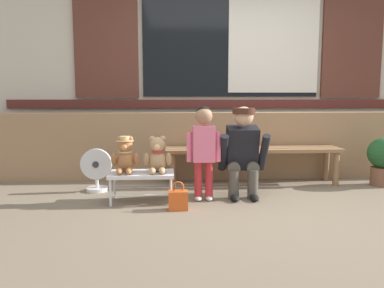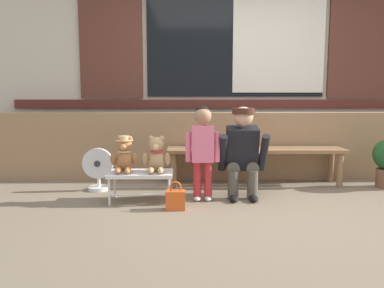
{
  "view_description": "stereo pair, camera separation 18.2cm",
  "coord_description": "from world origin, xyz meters",
  "px_view_note": "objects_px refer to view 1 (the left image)",
  "views": [
    {
      "loc": [
        -0.85,
        -3.39,
        1.05
      ],
      "look_at": [
        -0.61,
        0.6,
        0.55
      ],
      "focal_mm": 35.48,
      "sensor_mm": 36.0,
      "label": 1
    },
    {
      "loc": [
        -0.67,
        -3.4,
        1.05
      ],
      "look_at": [
        -0.61,
        0.6,
        0.55
      ],
      "focal_mm": 35.48,
      "sensor_mm": 36.0,
      "label": 2
    }
  ],
  "objects_px": {
    "teddy_bear_plain": "(158,156)",
    "potted_plant": "(383,159)",
    "wooden_bench_long": "(253,153)",
    "teddy_bear_with_hat": "(125,155)",
    "small_display_bench": "(142,176)",
    "child_standing": "(204,143)",
    "adult_crouching": "(243,152)",
    "floor_fan": "(96,170)",
    "handbag_on_ground": "(178,200)"
  },
  "relations": [
    {
      "from": "handbag_on_ground",
      "to": "floor_fan",
      "type": "height_order",
      "value": "floor_fan"
    },
    {
      "from": "floor_fan",
      "to": "potted_plant",
      "type": "bearing_deg",
      "value": 1.24
    },
    {
      "from": "teddy_bear_with_hat",
      "to": "potted_plant",
      "type": "bearing_deg",
      "value": 10.06
    },
    {
      "from": "small_display_bench",
      "to": "potted_plant",
      "type": "xyz_separation_m",
      "value": [
        2.79,
        0.53,
        0.06
      ]
    },
    {
      "from": "teddy_bear_plain",
      "to": "potted_plant",
      "type": "bearing_deg",
      "value": 11.26
    },
    {
      "from": "small_display_bench",
      "to": "floor_fan",
      "type": "height_order",
      "value": "floor_fan"
    },
    {
      "from": "potted_plant",
      "to": "wooden_bench_long",
      "type": "bearing_deg",
      "value": 172.85
    },
    {
      "from": "potted_plant",
      "to": "teddy_bear_plain",
      "type": "bearing_deg",
      "value": -168.74
    },
    {
      "from": "teddy_bear_with_hat",
      "to": "teddy_bear_plain",
      "type": "height_order",
      "value": "same"
    },
    {
      "from": "teddy_bear_with_hat",
      "to": "adult_crouching",
      "type": "distance_m",
      "value": 1.21
    },
    {
      "from": "teddy_bear_with_hat",
      "to": "child_standing",
      "type": "height_order",
      "value": "child_standing"
    },
    {
      "from": "wooden_bench_long",
      "to": "potted_plant",
      "type": "relative_size",
      "value": 3.68
    },
    {
      "from": "adult_crouching",
      "to": "child_standing",
      "type": "bearing_deg",
      "value": -164.3
    },
    {
      "from": "child_standing",
      "to": "handbag_on_ground",
      "type": "distance_m",
      "value": 0.65
    },
    {
      "from": "potted_plant",
      "to": "handbag_on_ground",
      "type": "bearing_deg",
      "value": -161.31
    },
    {
      "from": "teddy_bear_plain",
      "to": "child_standing",
      "type": "bearing_deg",
      "value": 2.05
    },
    {
      "from": "handbag_on_ground",
      "to": "floor_fan",
      "type": "distance_m",
      "value": 1.17
    },
    {
      "from": "small_display_bench",
      "to": "child_standing",
      "type": "distance_m",
      "value": 0.7
    },
    {
      "from": "potted_plant",
      "to": "adult_crouching",
      "type": "bearing_deg",
      "value": -167.45
    },
    {
      "from": "teddy_bear_with_hat",
      "to": "potted_plant",
      "type": "distance_m",
      "value": 3.0
    },
    {
      "from": "teddy_bear_with_hat",
      "to": "floor_fan",
      "type": "bearing_deg",
      "value": 129.48
    },
    {
      "from": "small_display_bench",
      "to": "adult_crouching",
      "type": "xyz_separation_m",
      "value": [
        1.05,
        0.14,
        0.21
      ]
    },
    {
      "from": "teddy_bear_with_hat",
      "to": "adult_crouching",
      "type": "bearing_deg",
      "value": 6.38
    },
    {
      "from": "wooden_bench_long",
      "to": "potted_plant",
      "type": "distance_m",
      "value": 1.52
    },
    {
      "from": "small_display_bench",
      "to": "floor_fan",
      "type": "relative_size",
      "value": 1.33
    },
    {
      "from": "small_display_bench",
      "to": "teddy_bear_plain",
      "type": "xyz_separation_m",
      "value": [
        0.16,
        0.0,
        0.2
      ]
    },
    {
      "from": "teddy_bear_plain",
      "to": "adult_crouching",
      "type": "distance_m",
      "value": 0.9
    },
    {
      "from": "floor_fan",
      "to": "teddy_bear_plain",
      "type": "bearing_deg",
      "value": -33.17
    },
    {
      "from": "child_standing",
      "to": "handbag_on_ground",
      "type": "bearing_deg",
      "value": -130.18
    },
    {
      "from": "teddy_bear_plain",
      "to": "potted_plant",
      "type": "height_order",
      "value": "teddy_bear_plain"
    },
    {
      "from": "wooden_bench_long",
      "to": "adult_crouching",
      "type": "bearing_deg",
      "value": -112.14
    },
    {
      "from": "teddy_bear_plain",
      "to": "potted_plant",
      "type": "relative_size",
      "value": 0.64
    },
    {
      "from": "wooden_bench_long",
      "to": "handbag_on_ground",
      "type": "distance_m",
      "value": 1.4
    },
    {
      "from": "wooden_bench_long",
      "to": "teddy_bear_with_hat",
      "type": "distance_m",
      "value": 1.61
    },
    {
      "from": "teddy_bear_with_hat",
      "to": "floor_fan",
      "type": "height_order",
      "value": "teddy_bear_with_hat"
    },
    {
      "from": "small_display_bench",
      "to": "child_standing",
      "type": "bearing_deg",
      "value": 1.66
    },
    {
      "from": "wooden_bench_long",
      "to": "teddy_bear_plain",
      "type": "height_order",
      "value": "teddy_bear_plain"
    },
    {
      "from": "teddy_bear_with_hat",
      "to": "potted_plant",
      "type": "relative_size",
      "value": 0.64
    },
    {
      "from": "adult_crouching",
      "to": "handbag_on_ground",
      "type": "distance_m",
      "value": 0.9
    },
    {
      "from": "potted_plant",
      "to": "floor_fan",
      "type": "relative_size",
      "value": 1.19
    },
    {
      "from": "small_display_bench",
      "to": "wooden_bench_long",
      "type": "bearing_deg",
      "value": 29.14
    },
    {
      "from": "teddy_bear_with_hat",
      "to": "adult_crouching",
      "type": "xyz_separation_m",
      "value": [
        1.21,
        0.14,
        0.01
      ]
    },
    {
      "from": "handbag_on_ground",
      "to": "floor_fan",
      "type": "bearing_deg",
      "value": 139.76
    },
    {
      "from": "teddy_bear_with_hat",
      "to": "handbag_on_ground",
      "type": "bearing_deg",
      "value": -30.17
    },
    {
      "from": "teddy_bear_plain",
      "to": "adult_crouching",
      "type": "bearing_deg",
      "value": 8.7
    },
    {
      "from": "small_display_bench",
      "to": "adult_crouching",
      "type": "distance_m",
      "value": 1.08
    },
    {
      "from": "floor_fan",
      "to": "wooden_bench_long",
      "type": "bearing_deg",
      "value": 8.19
    },
    {
      "from": "handbag_on_ground",
      "to": "potted_plant",
      "type": "distance_m",
      "value": 2.58
    },
    {
      "from": "teddy_bear_plain",
      "to": "wooden_bench_long",
      "type": "bearing_deg",
      "value": 32.45
    },
    {
      "from": "potted_plant",
      "to": "floor_fan",
      "type": "bearing_deg",
      "value": -178.76
    }
  ]
}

